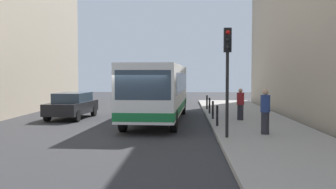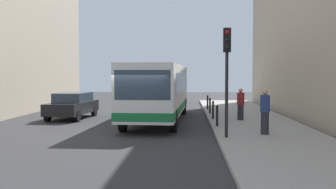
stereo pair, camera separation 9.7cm
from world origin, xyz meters
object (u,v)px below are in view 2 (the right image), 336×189
object	(u,v)px
bollard_near	(217,116)
bollard_far	(210,106)
car_behind_bus	(160,95)
pedestrian_mid_sidewalk	(241,104)
bus	(159,89)
bollard_mid	(213,110)
bollard_farthest	(208,102)
car_beside_bus	(73,105)
pedestrian_near_signal	(265,112)
traffic_light	(227,61)

from	to	relation	value
bollard_near	bollard_far	size ratio (longest dim) A/B	1.00
car_behind_bus	bollard_near	xyz separation A→B (m)	(3.64, -14.44, -0.16)
car_behind_bus	pedestrian_mid_sidewalk	bearing A→B (deg)	108.86
bus	bollard_mid	size ratio (longest dim) A/B	11.71
bollard_farthest	bollard_far	bearing A→B (deg)	-90.00
car_beside_bus	pedestrian_near_signal	size ratio (longest dim) A/B	2.51
bus	traffic_light	world-z (taller)	traffic_light
traffic_light	pedestrian_mid_sidewalk	distance (m)	6.29
car_behind_bus	bollard_farthest	distance (m)	6.71
bollard_near	bollard_mid	bearing A→B (deg)	90.00
bus	bollard_far	distance (m)	4.22
car_beside_bus	bollard_mid	bearing A→B (deg)	175.95
bus	bollard_near	size ratio (longest dim) A/B	11.71
bollard_mid	pedestrian_near_signal	world-z (taller)	pedestrian_near_signal
bollard_mid	pedestrian_mid_sidewalk	bearing A→B (deg)	-18.69
car_beside_bus	traffic_light	world-z (taller)	traffic_light
bus	pedestrian_mid_sidewalk	size ratio (longest dim) A/B	6.76
car_behind_bus	bollard_near	world-z (taller)	car_behind_bus
pedestrian_mid_sidewalk	car_beside_bus	bearing A→B (deg)	-142.57
bus	pedestrian_near_signal	distance (m)	7.19
car_behind_bus	traffic_light	distance (m)	18.31
bollard_mid	pedestrian_mid_sidewalk	size ratio (longest dim) A/B	0.58
car_behind_bus	bollard_mid	distance (m)	12.07
car_beside_bus	bollard_far	distance (m)	8.14
car_beside_bus	bollard_farthest	xyz separation A→B (m)	(7.92, 4.77, -0.16)
car_beside_bus	traffic_light	xyz separation A→B (m)	(8.02, -7.39, 2.22)
car_behind_bus	traffic_light	bearing A→B (deg)	97.92
car_behind_bus	traffic_light	size ratio (longest dim) A/B	1.10
car_behind_bus	pedestrian_mid_sidewalk	xyz separation A→B (m)	(5.04, -11.98, 0.18)
bus	traffic_light	bearing A→B (deg)	117.91
bus	bollard_far	xyz separation A→B (m)	(2.91, 2.86, -1.10)
car_behind_bus	bollard_far	world-z (taller)	car_behind_bus
bus	bollard_near	world-z (taller)	bus
car_beside_bus	bollard_mid	distance (m)	8.00
bollard_near	bollard_farthest	size ratio (longest dim) A/B	1.00
car_behind_bus	bus	bearing A→B (deg)	89.72
bus	pedestrian_near_signal	xyz separation A→B (m)	(4.61, -5.48, -0.67)
bollard_farthest	pedestrian_mid_sidewalk	distance (m)	6.51
bollard_mid	traffic_light	bearing A→B (deg)	-89.09
bollard_mid	pedestrian_mid_sidewalk	world-z (taller)	pedestrian_mid_sidewalk
bollard_farthest	bus	bearing A→B (deg)	-116.66
car_behind_bus	bollard_farthest	bearing A→B (deg)	118.94
pedestrian_mid_sidewalk	bollard_farthest	bearing A→B (deg)	149.43
car_behind_bus	bollard_farthest	world-z (taller)	car_behind_bus
bollard_far	bus	bearing A→B (deg)	-135.53
car_behind_bus	pedestrian_near_signal	distance (m)	17.73
traffic_light	pedestrian_near_signal	bearing A→B (deg)	29.02
bollard_far	pedestrian_near_signal	world-z (taller)	pedestrian_near_signal
bollard_mid	bollard_farthest	size ratio (longest dim) A/B	1.00
pedestrian_mid_sidewalk	bollard_far	bearing A→B (deg)	159.29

